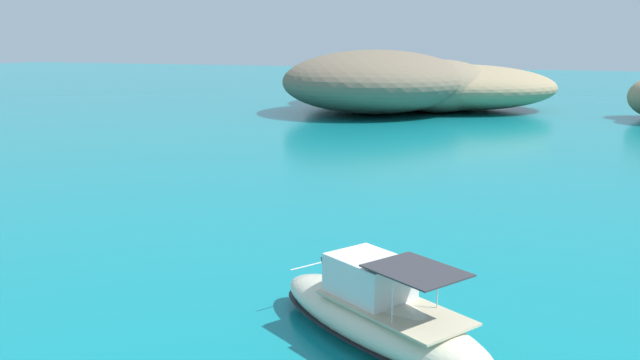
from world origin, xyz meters
TOP-DOWN VIEW (x-y plane):
  - islet_large at (-10.54, 74.76)m, footprint 34.91×35.09m
  - motorboat_cream at (6.19, 13.50)m, footprint 7.89×5.81m

SIDE VIEW (x-z plane):
  - motorboat_cream at x=6.19m, z-range -0.44..1.99m
  - islet_large at x=-10.54m, z-range -0.51..6.56m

